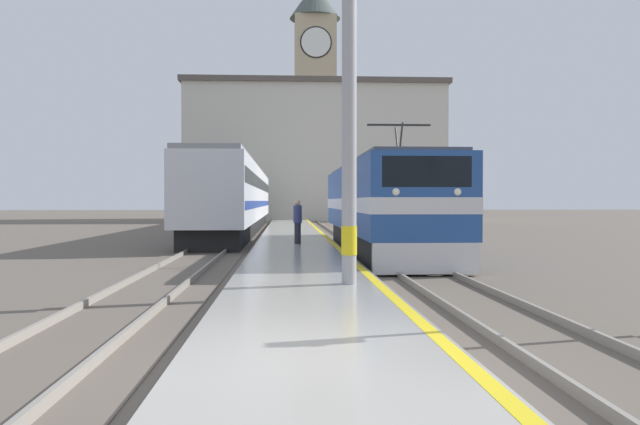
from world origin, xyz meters
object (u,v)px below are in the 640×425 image
object	(u,v)px
passenger_train	(238,197)
person_on_platform	(298,221)
clock_tower	(315,92)
locomotive_train	(380,206)
catenary_mast	(352,96)

from	to	relation	value
passenger_train	person_on_platform	world-z (taller)	passenger_train
person_on_platform	clock_tower	distance (m)	49.16
passenger_train	person_on_platform	bearing A→B (deg)	-76.56
locomotive_train	person_on_platform	bearing A→B (deg)	161.42
catenary_mast	person_on_platform	bearing A→B (deg)	94.29
passenger_train	clock_tower	xyz separation A→B (m)	(6.36, 32.81, 12.30)
passenger_train	person_on_platform	size ratio (longest dim) A/B	18.40
clock_tower	catenary_mast	bearing A→B (deg)	-91.94
locomotive_train	clock_tower	world-z (taller)	clock_tower
passenger_train	person_on_platform	distance (m)	14.87
locomotive_train	passenger_train	size ratio (longest dim) A/B	0.50
locomotive_train	passenger_train	world-z (taller)	locomotive_train
passenger_train	person_on_platform	xyz separation A→B (m)	(3.45, -14.43, -1.01)
clock_tower	locomotive_train	bearing A→B (deg)	-89.73
passenger_train	catenary_mast	xyz separation A→B (m)	(4.35, -26.41, 1.92)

